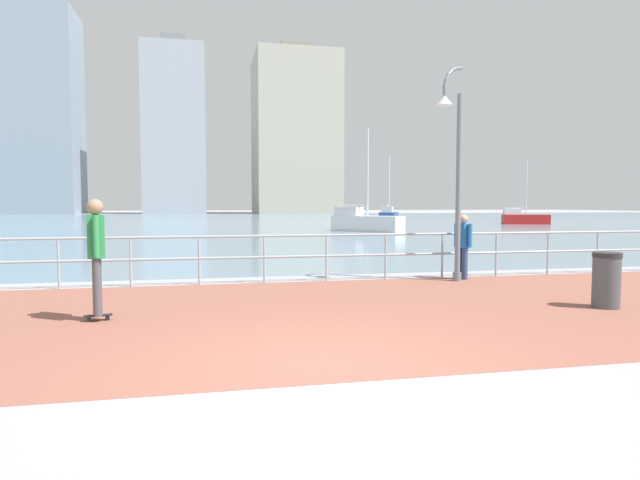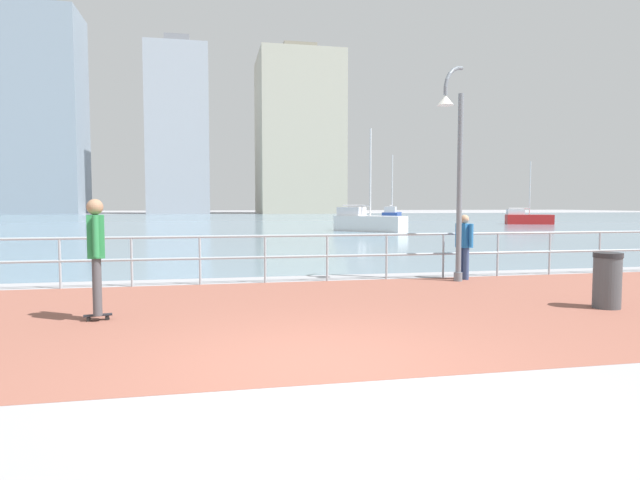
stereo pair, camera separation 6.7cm
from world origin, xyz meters
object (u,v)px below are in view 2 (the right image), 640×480
at_px(trash_bin, 607,280).
at_px(sailboat_navy, 392,216).
at_px(sailboat_white, 528,218).
at_px(bystander, 464,242).
at_px(skateboarder, 96,247).
at_px(sailboat_teal, 368,222).
at_px(lamppost, 455,163).

bearing_deg(trash_bin, sailboat_navy, 75.75).
xyz_separation_m(sailboat_navy, sailboat_white, (10.15, -6.54, -0.09)).
distance_m(bystander, sailboat_navy, 39.11).
bearing_deg(sailboat_white, sailboat_navy, 147.18).
height_order(skateboarder, trash_bin, skateboarder).
xyz_separation_m(trash_bin, sailboat_teal, (3.41, 25.45, 0.15)).
bearing_deg(bystander, skateboarder, -157.78).
xyz_separation_m(lamppost, skateboarder, (-6.97, -2.68, -1.54)).
relative_size(lamppost, sailboat_white, 0.87).
bearing_deg(sailboat_navy, sailboat_teal, -114.14).
relative_size(sailboat_teal, sailboat_white, 1.20).
bearing_deg(lamppost, sailboat_white, 55.16).
height_order(bystander, sailboat_teal, sailboat_teal).
bearing_deg(sailboat_navy, sailboat_white, -32.82).
bearing_deg(trash_bin, bystander, 101.47).
distance_m(sailboat_navy, sailboat_white, 12.07).
bearing_deg(sailboat_teal, trash_bin, -97.63).
xyz_separation_m(lamppost, sailboat_teal, (4.57, 22.10, -2.01)).
height_order(trash_bin, sailboat_teal, sailboat_teal).
relative_size(trash_bin, sailboat_white, 0.17).
height_order(bystander, trash_bin, bystander).
height_order(lamppost, trash_bin, lamppost).
xyz_separation_m(skateboarder, sailboat_teal, (11.54, 24.78, -0.47)).
height_order(sailboat_teal, sailboat_white, sailboat_teal).
xyz_separation_m(lamppost, trash_bin, (1.16, -3.35, -2.16)).
bearing_deg(trash_bin, skateboarder, 175.29).
bearing_deg(lamppost, sailboat_navy, 72.93).
bearing_deg(sailboat_navy, skateboarder, -114.65).
relative_size(sailboat_navy, sailboat_white, 1.17).
xyz_separation_m(sailboat_teal, sailboat_navy, (7.04, 15.71, -0.01)).
xyz_separation_m(lamppost, bystander, (0.41, 0.33, -1.77)).
bearing_deg(trash_bin, sailboat_teal, 82.37).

